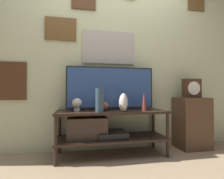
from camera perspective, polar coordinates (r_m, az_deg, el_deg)
ground_plane at (r=2.12m, az=1.48°, el=-23.08°), size 12.00×12.00×0.00m
wall_back at (r=2.58m, az=-1.51°, el=11.53°), size 6.40×0.08×2.70m
media_console at (r=2.26m, az=-3.18°, el=-12.22°), size 1.39×0.47×0.57m
television at (r=2.34m, az=-0.40°, el=0.59°), size 1.17×0.05×0.57m
vase_round_glass at (r=2.23m, az=-2.51°, el=-5.47°), size 0.11×0.11×0.11m
vase_slim_bronze at (r=2.24m, az=10.42°, el=-3.92°), size 0.08×0.08×0.23m
vase_urn_stoneware at (r=2.12m, az=3.74°, el=-4.24°), size 0.10×0.13×0.22m
vase_tall_ceramic at (r=2.05m, az=-4.09°, el=-3.51°), size 0.10×0.10×0.28m
decorative_bust at (r=2.19m, az=-11.40°, el=-4.54°), size 0.12×0.12×0.16m
side_table at (r=2.82m, az=24.60°, el=-9.83°), size 0.43×0.35×0.72m
mantel_clock at (r=2.78m, az=24.57°, el=0.36°), size 0.26×0.11×0.27m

